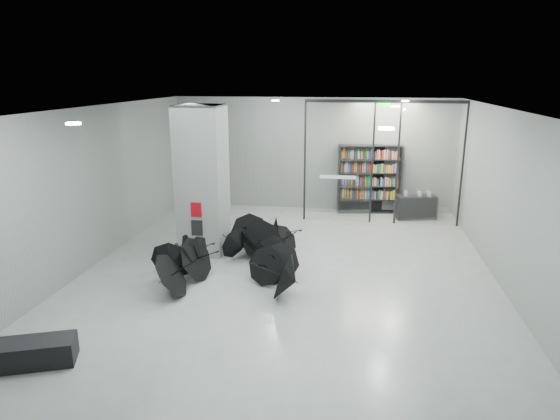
% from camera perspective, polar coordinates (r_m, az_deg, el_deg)
% --- Properties ---
extents(room, '(14.00, 14.02, 4.01)m').
position_cam_1_polar(room, '(10.71, 0.33, 5.28)').
color(room, gray).
rests_on(room, ground).
extents(column, '(1.20, 1.20, 4.00)m').
position_cam_1_polar(column, '(13.36, -9.04, 3.43)').
color(column, slate).
rests_on(column, ground).
extents(fire_cabinet, '(0.28, 0.04, 0.38)m').
position_cam_1_polar(fire_cabinet, '(12.94, -9.75, 0.05)').
color(fire_cabinet, '#A50A07').
rests_on(fire_cabinet, column).
extents(info_panel, '(0.30, 0.03, 0.42)m').
position_cam_1_polar(info_panel, '(13.08, -9.65, -2.06)').
color(info_panel, black).
rests_on(info_panel, column).
extents(exit_sign, '(0.30, 0.06, 0.15)m').
position_cam_1_polar(exit_sign, '(15.77, 12.19, 11.77)').
color(exit_sign, '#0CE533').
rests_on(exit_sign, room).
extents(glass_partition, '(5.06, 0.08, 4.00)m').
position_cam_1_polar(glass_partition, '(16.15, 11.80, 6.01)').
color(glass_partition, silver).
rests_on(glass_partition, ground).
extents(bench, '(1.44, 1.01, 0.43)m').
position_cam_1_polar(bench, '(9.54, -26.75, -14.61)').
color(bench, black).
rests_on(bench, ground).
extents(bookshelf, '(2.23, 0.74, 2.41)m').
position_cam_1_polar(bookshelf, '(17.54, 10.38, 3.56)').
color(bookshelf, black).
rests_on(bookshelf, ground).
extents(shop_counter, '(1.43, 0.85, 0.80)m').
position_cam_1_polar(shop_counter, '(17.28, 15.53, 0.33)').
color(shop_counter, black).
rests_on(shop_counter, ground).
extents(umbrella_cluster, '(3.90, 4.49, 1.29)m').
position_cam_1_polar(umbrella_cluster, '(12.31, -4.93, -5.69)').
color(umbrella_cluster, black).
rests_on(umbrella_cluster, ground).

